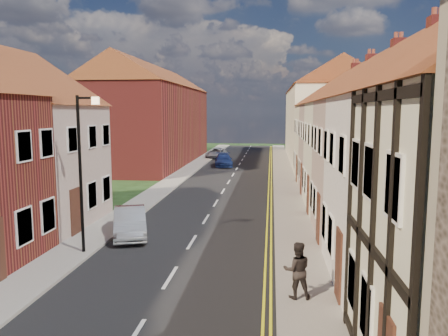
{
  "coord_description": "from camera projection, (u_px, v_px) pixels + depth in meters",
  "views": [
    {
      "loc": [
        3.3,
        4.29,
        5.52
      ],
      "look_at": [
        0.68,
        28.41,
        2.37
      ],
      "focal_mm": 35.0,
      "sensor_mm": 36.0,
      "label": 1
    }
  ],
  "objects": [
    {
      "name": "block_left_far",
      "position": [
        153.0,
        114.0,
        46.45
      ],
      "size": [
        8.3,
        24.2,
        10.5
      ],
      "color": "maroon",
      "rests_on": "ground"
    },
    {
      "name": "car_far",
      "position": [
        224.0,
        160.0,
        44.22
      ],
      "size": [
        2.31,
        4.48,
        1.24
      ],
      "primitive_type": "imported",
      "rotation": [
        0.0,
        0.0,
        0.14
      ],
      "color": "navy",
      "rests_on": "ground"
    },
    {
      "name": "car_distant",
      "position": [
        216.0,
        153.0,
        52.01
      ],
      "size": [
        2.39,
        4.37,
        1.16
      ],
      "primitive_type": "imported",
      "rotation": [
        0.0,
        0.0,
        -0.11
      ],
      "color": "#A6AAAE",
      "rests_on": "ground"
    },
    {
      "name": "lamppost",
      "position": [
        82.0,
        164.0,
        16.51
      ],
      "size": [
        0.88,
        0.15,
        6.0
      ],
      "color": "black",
      "rests_on": "pavement_left"
    },
    {
      "name": "block_right_far",
      "position": [
        325.0,
        114.0,
        49.38
      ],
      "size": [
        8.3,
        24.2,
        10.5
      ],
      "color": "#F3ECCD",
      "rests_on": "ground"
    },
    {
      "name": "pavement_right",
      "position": [
        289.0,
        204.0,
        25.93
      ],
      "size": [
        1.8,
        90.0,
        0.12
      ],
      "primitive_type": "cube",
      "color": "#ACA29C",
      "rests_on": "ground"
    },
    {
      "name": "cottage_l_pink",
      "position": [
        6.0,
        136.0,
        20.78
      ],
      "size": [
        8.3,
        6.3,
        8.8
      ],
      "color": "#BCA595",
      "rests_on": "ground"
    },
    {
      "name": "road",
      "position": [
        216.0,
        203.0,
        26.41
      ],
      "size": [
        7.0,
        90.0,
        0.02
      ],
      "primitive_type": "cube",
      "color": "black",
      "rests_on": "ground"
    },
    {
      "name": "cottage_r_cream_far",
      "position": [
        348.0,
        125.0,
        34.4
      ],
      "size": [
        8.3,
        6.0,
        9.0
      ],
      "color": "#F3ECCD",
      "rests_on": "ground"
    },
    {
      "name": "cottage_r_pink",
      "position": [
        382.0,
        131.0,
        23.75
      ],
      "size": [
        8.3,
        6.0,
        9.0
      ],
      "color": "#F3ECCD",
      "rests_on": "ground"
    },
    {
      "name": "cottage_r_white_far",
      "position": [
        362.0,
        127.0,
        29.08
      ],
      "size": [
        8.3,
        5.2,
        9.0
      ],
      "color": "#BCA595",
      "rests_on": "ground"
    },
    {
      "name": "pavement_left",
      "position": [
        145.0,
        201.0,
        26.88
      ],
      "size": [
        1.8,
        90.0,
        0.12
      ],
      "primitive_type": "cube",
      "color": "#ACA29C",
      "rests_on": "ground"
    },
    {
      "name": "cottage_r_cream_mid",
      "position": [
        414.0,
        136.0,
        18.43
      ],
      "size": [
        8.3,
        5.2,
        9.0
      ],
      "color": "#BCA595",
      "rests_on": "ground"
    },
    {
      "name": "car_mid",
      "position": [
        130.0,
        222.0,
        19.39
      ],
      "size": [
        2.52,
        4.11,
        1.28
      ],
      "primitive_type": "imported",
      "rotation": [
        0.0,
        0.0,
        0.33
      ],
      "color": "#ACB0B4",
      "rests_on": "ground"
    },
    {
      "name": "pedestrian_right",
      "position": [
        297.0,
        270.0,
        12.64
      ],
      "size": [
        0.87,
        0.71,
        1.67
      ],
      "primitive_type": "imported",
      "rotation": [
        0.0,
        0.0,
        3.24
      ],
      "color": "black",
      "rests_on": "pavement_right"
    }
  ]
}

